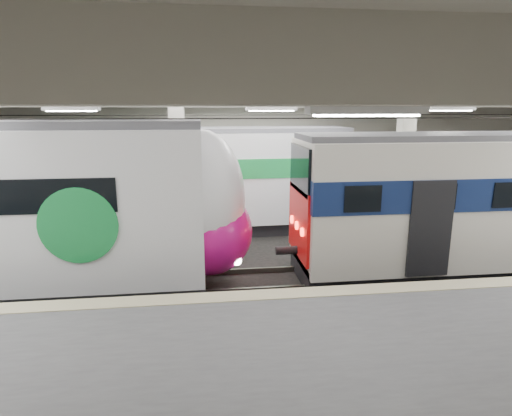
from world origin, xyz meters
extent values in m
cube|color=black|center=(0.00, 0.00, -0.05)|extent=(36.00, 24.00, 0.10)
cube|color=silver|center=(0.00, 0.00, 5.55)|extent=(36.00, 24.00, 0.20)
cube|color=beige|center=(0.00, 10.00, 2.75)|extent=(30.00, 0.10, 5.50)
cube|color=beige|center=(0.00, -3.25, 1.11)|extent=(30.00, 0.50, 0.02)
cube|color=beige|center=(-3.00, 3.00, 2.75)|extent=(0.50, 0.50, 5.50)
cube|color=beige|center=(5.00, 3.00, 2.75)|extent=(0.50, 0.50, 5.50)
cube|color=beige|center=(0.00, 0.00, 5.25)|extent=(30.00, 18.00, 0.50)
cube|color=#59544C|center=(0.00, 0.00, 0.08)|extent=(30.00, 1.52, 0.16)
cube|color=#59544C|center=(0.00, 5.50, 0.08)|extent=(30.00, 1.52, 0.16)
cylinder|color=black|center=(0.00, 0.00, 4.70)|extent=(30.00, 0.03, 0.03)
cylinder|color=black|center=(0.00, 5.50, 4.70)|extent=(30.00, 0.03, 0.03)
cube|color=white|center=(0.00, -2.00, 4.92)|extent=(26.00, 8.40, 0.12)
ellipsoid|color=white|center=(-2.20, 0.00, 2.49)|extent=(2.34, 2.90, 3.89)
ellipsoid|color=#CC117B|center=(-2.08, 0.00, 1.61)|extent=(2.49, 2.96, 2.38)
cylinder|color=green|center=(-5.12, -1.51, 2.29)|extent=(1.83, 0.06, 1.83)
cube|color=silver|center=(6.88, 0.00, 2.30)|extent=(12.67, 2.78, 3.61)
cube|color=navy|center=(6.88, 0.00, 2.74)|extent=(12.71, 2.84, 0.88)
cube|color=red|center=(0.51, 0.00, 1.80)|extent=(0.08, 2.36, 1.98)
cube|color=black|center=(0.51, 0.00, 3.31)|extent=(0.08, 2.22, 1.30)
cube|color=black|center=(6.88, 0.00, 0.35)|extent=(12.67, 1.94, 0.70)
cube|color=white|center=(-2.89, 5.50, 2.27)|extent=(13.11, 2.99, 3.54)
cube|color=green|center=(-2.89, 5.50, 2.74)|extent=(13.15, 3.05, 0.75)
cube|color=#4C4C51|center=(-2.89, 5.50, 4.13)|extent=(13.10, 2.52, 0.16)
cube|color=black|center=(-2.89, 5.50, 0.30)|extent=(13.10, 2.71, 0.60)
camera|label=1|loc=(-2.17, -11.58, 4.99)|focal=30.00mm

